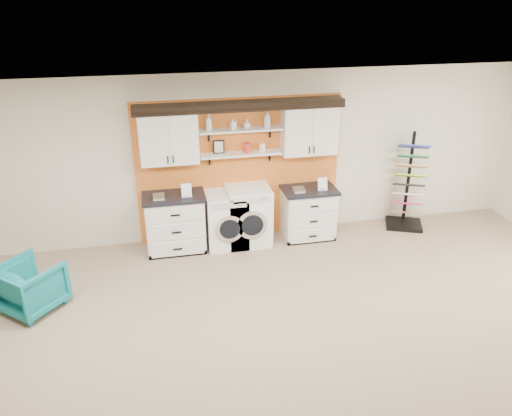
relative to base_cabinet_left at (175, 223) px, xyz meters
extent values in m
plane|color=gray|center=(1.13, -3.64, -0.48)|extent=(10.00, 10.00, 0.00)
plane|color=white|center=(1.13, -3.64, 2.32)|extent=(10.00, 10.00, 0.00)
plane|color=beige|center=(1.13, 0.36, 0.92)|extent=(10.00, 0.00, 10.00)
cube|color=#CD6623|center=(1.13, 0.32, 0.72)|extent=(3.40, 0.07, 2.40)
cube|color=silver|center=(0.00, 0.16, 1.40)|extent=(0.90, 0.34, 0.84)
cube|color=silver|center=(-0.22, -0.02, 1.40)|extent=(0.42, 0.01, 0.78)
cube|color=silver|center=(0.22, -0.02, 1.40)|extent=(0.42, 0.01, 0.78)
cube|color=silver|center=(2.26, 0.16, 1.40)|extent=(0.90, 0.34, 0.84)
cube|color=silver|center=(2.04, -0.02, 1.40)|extent=(0.42, 0.01, 0.78)
cube|color=silver|center=(2.48, -0.02, 1.40)|extent=(0.42, 0.01, 0.78)
cube|color=silver|center=(1.13, 0.16, 1.05)|extent=(1.32, 0.28, 0.03)
cube|color=silver|center=(1.13, 0.16, 1.45)|extent=(1.32, 0.28, 0.03)
cube|color=black|center=(1.13, 0.18, 1.85)|extent=(3.30, 0.40, 0.10)
cube|color=black|center=(1.13, -0.01, 1.79)|extent=(3.30, 0.04, 0.04)
cube|color=black|center=(0.78, 0.21, 1.17)|extent=(0.18, 0.02, 0.22)
cube|color=beige|center=(0.78, 0.20, 1.17)|extent=(0.14, 0.01, 0.18)
cylinder|color=red|center=(1.23, 0.16, 1.14)|extent=(0.11, 0.11, 0.16)
cylinder|color=silver|center=(1.48, 0.16, 1.13)|extent=(0.10, 0.10, 0.14)
cube|color=silver|center=(0.00, 0.01, -0.02)|extent=(0.93, 0.60, 0.93)
cube|color=black|center=(0.00, -0.26, -0.45)|extent=(0.93, 0.06, 0.07)
cube|color=black|center=(0.00, 0.01, 0.47)|extent=(0.99, 0.66, 0.04)
cube|color=silver|center=(0.00, -0.30, 0.28)|extent=(0.85, 0.02, 0.26)
cube|color=silver|center=(0.00, -0.30, -0.02)|extent=(0.85, 0.02, 0.26)
cube|color=silver|center=(0.00, -0.30, -0.32)|extent=(0.85, 0.02, 0.26)
cube|color=silver|center=(2.26, 0.01, -0.06)|extent=(0.85, 0.60, 0.85)
cube|color=black|center=(2.26, -0.26, -0.45)|extent=(0.85, 0.06, 0.07)
cube|color=black|center=(2.26, 0.01, 0.39)|extent=(0.91, 0.66, 0.04)
cube|color=silver|center=(2.26, -0.30, 0.22)|extent=(0.78, 0.02, 0.24)
cube|color=silver|center=(2.26, -0.30, -0.06)|extent=(0.78, 0.02, 0.24)
cube|color=silver|center=(2.26, -0.30, -0.33)|extent=(0.78, 0.02, 0.24)
cube|color=white|center=(0.84, 0.01, -0.02)|extent=(0.66, 0.66, 0.93)
cube|color=silver|center=(0.84, -0.33, 0.38)|extent=(0.57, 0.02, 0.10)
cylinder|color=silver|center=(0.84, -0.33, -0.03)|extent=(0.47, 0.05, 0.47)
cylinder|color=black|center=(0.84, -0.35, -0.03)|extent=(0.33, 0.03, 0.33)
cube|color=white|center=(1.21, 0.01, 0.01)|extent=(0.71, 0.66, 1.00)
cube|color=silver|center=(1.21, -0.33, 0.44)|extent=(0.61, 0.02, 0.10)
cylinder|color=silver|center=(1.21, -0.33, 0.00)|extent=(0.50, 0.05, 0.50)
cylinder|color=black|center=(1.21, -0.35, 0.00)|extent=(0.36, 0.03, 0.36)
cube|color=black|center=(4.10, 0.01, -0.45)|extent=(0.78, 0.72, 0.06)
cube|color=black|center=(4.17, 0.18, 0.40)|extent=(0.07, 0.07, 1.67)
cube|color=#A96446|center=(4.10, 0.03, -0.22)|extent=(0.59, 0.47, 0.15)
cube|color=#D81979|center=(4.10, 0.03, -0.05)|extent=(0.59, 0.47, 0.15)
cube|color=white|center=(4.10, 0.03, 0.13)|extent=(0.59, 0.47, 0.15)
cube|color=black|center=(4.10, 0.03, 0.31)|extent=(0.59, 0.47, 0.15)
cube|color=#ADFE1A|center=(4.10, 0.03, 0.49)|extent=(0.59, 0.47, 0.15)
cube|color=#F68B6D|center=(4.10, 0.03, 0.66)|extent=(0.59, 0.47, 0.15)
cube|color=#29965B|center=(4.10, 0.03, 0.84)|extent=(0.59, 0.47, 0.15)
cube|color=#3642BF|center=(4.10, 0.03, 1.02)|extent=(0.59, 0.47, 0.15)
imported|color=#0E6D75|center=(-2.01, -1.25, -0.14)|extent=(1.04, 1.04, 0.68)
imported|color=silver|center=(0.63, 0.16, 1.59)|extent=(0.12, 0.12, 0.26)
imported|color=silver|center=(1.01, 0.16, 1.56)|extent=(0.10, 0.10, 0.19)
imported|color=silver|center=(1.23, 0.16, 1.54)|extent=(0.14, 0.14, 0.15)
imported|color=silver|center=(1.56, 0.16, 1.60)|extent=(0.15, 0.15, 0.28)
camera|label=1|loc=(-0.21, -7.40, 3.59)|focal=35.00mm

